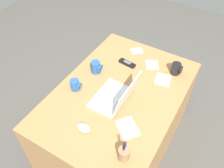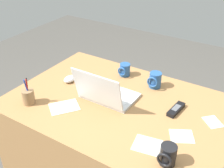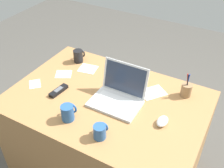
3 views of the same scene
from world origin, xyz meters
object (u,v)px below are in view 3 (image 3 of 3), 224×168
at_px(coffee_mug_tall, 78,56).
at_px(coffee_mug_spare, 100,131).
at_px(laptop, 118,95).
at_px(coffee_mug_white, 68,112).
at_px(computer_mouse, 162,121).
at_px(cordless_phone, 59,91).
at_px(pen_holder, 186,90).

xyz_separation_m(coffee_mug_tall, coffee_mug_spare, (0.56, -0.60, -0.01)).
height_order(laptop, coffee_mug_tall, laptop).
bearing_deg(coffee_mug_white, computer_mouse, 24.78).
height_order(cordless_phone, pen_holder, pen_holder).
bearing_deg(laptop, pen_holder, 36.19).
bearing_deg(pen_holder, coffee_mug_white, -134.59).
relative_size(laptop, pen_holder, 1.87).
height_order(coffee_mug_white, coffee_mug_tall, coffee_mug_white).
relative_size(computer_mouse, coffee_mug_white, 0.96).
bearing_deg(computer_mouse, pen_holder, 86.18).
height_order(coffee_mug_spare, cordless_phone, coffee_mug_spare).
height_order(computer_mouse, coffee_mug_spare, coffee_mug_spare).
height_order(computer_mouse, pen_holder, pen_holder).
xyz_separation_m(laptop, cordless_phone, (-0.40, -0.12, -0.04)).
height_order(computer_mouse, coffee_mug_tall, coffee_mug_tall).
xyz_separation_m(computer_mouse, coffee_mug_white, (-0.51, -0.24, 0.03)).
bearing_deg(laptop, cordless_phone, -163.51).
distance_m(coffee_mug_white, cordless_phone, 0.28).
relative_size(coffee_mug_white, coffee_mug_tall, 1.03).
distance_m(laptop, coffee_mug_tall, 0.58).
bearing_deg(cordless_phone, coffee_mug_tall, 104.95).
bearing_deg(cordless_phone, computer_mouse, 4.87).
relative_size(coffee_mug_tall, coffee_mug_spare, 1.15).
relative_size(coffee_mug_spare, pen_holder, 0.50).
distance_m(coffee_mug_tall, pen_holder, 0.88).
relative_size(laptop, cordless_phone, 2.11).
bearing_deg(laptop, coffee_mug_white, -122.41).
height_order(coffee_mug_white, cordless_phone, coffee_mug_white).
height_order(computer_mouse, cordless_phone, computer_mouse).
height_order(coffee_mug_tall, cordless_phone, coffee_mug_tall).
bearing_deg(laptop, coffee_mug_spare, -80.13).
height_order(coffee_mug_white, coffee_mug_spare, coffee_mug_white).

